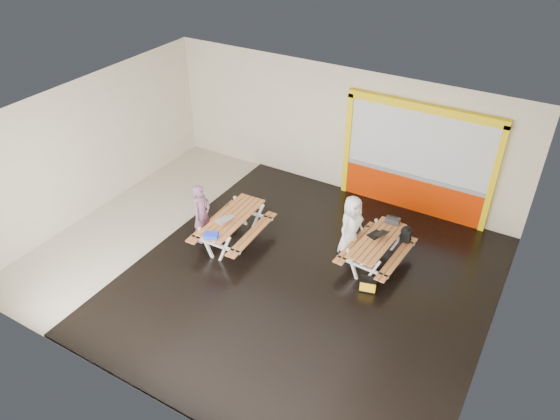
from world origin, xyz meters
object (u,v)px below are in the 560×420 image
Objects in this scene: picnic_table_left at (232,223)px; toolbox at (393,221)px; dark_case at (347,252)px; fluke_bag at (368,285)px; person_left at (202,213)px; picnic_table_right at (377,246)px; laptop_right at (378,234)px; laptop_left at (225,220)px; blue_pouch at (211,235)px; person_right at (351,226)px; backpack at (406,234)px.

toolbox is (3.33, 1.72, 0.20)m from picnic_table_left.
dark_case is 0.89× the size of fluke_bag.
picnic_table_right is at bearing -72.97° from person_left.
picnic_table_right is at bearing 16.05° from picnic_table_left.
laptop_right is (3.87, 1.37, -0.04)m from person_left.
dark_case is (-0.63, -0.13, -0.67)m from laptop_right.
laptop_left is at bearing -155.57° from dark_case.
blue_pouch is (0.09, -0.65, -0.01)m from laptop_left.
blue_pouch is (-2.50, -1.98, 0.06)m from person_right.
laptop_left is 3.50m from laptop_right.
person_right is 0.67m from dark_case.
backpack reaches higher than fluke_bag.
laptop_left is at bearing -85.74° from person_left.
blue_pouch is at bearing -164.62° from fluke_bag.
person_left is 4.11m from laptop_right.
laptop_right reaches higher than picnic_table_left.
person_left is 4.89× the size of blue_pouch.
picnic_table_right is 4.80× the size of fluke_bag.
person_left reaches higher than picnic_table_right.
picnic_table_right is 1.27× the size of person_left.
person_right is 5.00× the size of blue_pouch.
backpack is 0.95× the size of fluke_bag.
laptop_left reaches higher than blue_pouch.
dark_case is (3.24, 1.24, -0.71)m from person_left.
person_right is 0.65m from laptop_right.
blue_pouch is (-3.15, -1.97, 0.05)m from laptop_right.
person_left is (-0.66, -0.30, 0.22)m from picnic_table_left.
laptop_right is 1.35× the size of dark_case.
person_right is at bearing -67.38° from person_left.
fluke_bag is at bearing -85.16° from toolbox.
fluke_bag reaches higher than dark_case.
person_left reaches higher than dark_case.
toolbox is at bearing 80.04° from laptop_right.
fluke_bag is at bearing -76.01° from laptop_right.
dark_case is at bearing 24.43° from laptop_left.
laptop_left reaches higher than picnic_table_left.
dark_case is (-0.74, -0.78, -0.69)m from toolbox.
toolbox is at bearing 85.83° from picnic_table_right.
toolbox is 0.87× the size of backpack.
laptop_left is (0.63, 0.05, 0.02)m from person_left.
person_left is 4.47m from toolbox.
picnic_table_left is 2.79m from dark_case.
blue_pouch is at bearing -130.18° from person_left.
laptop_right is (3.24, 1.32, -0.05)m from laptop_left.
blue_pouch is 3.20m from dark_case.
person_right reaches higher than backpack.
fluke_bag is (0.20, -0.90, -0.37)m from picnic_table_right.
backpack is at bearing 33.57° from blue_pouch.
picnic_table_right is (3.27, 0.94, -0.04)m from picnic_table_left.
fluke_bag is (0.26, -1.03, -0.59)m from laptop_right.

